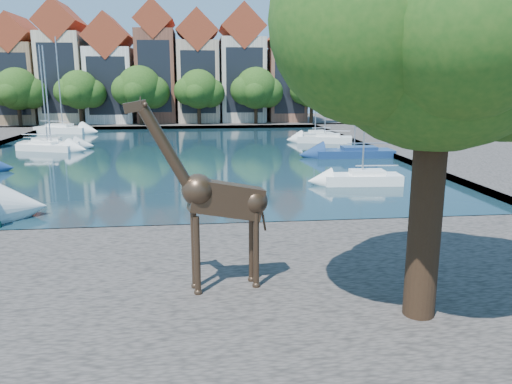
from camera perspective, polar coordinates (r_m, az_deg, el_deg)
ground at (r=21.36m, az=-11.62°, el=-5.02°), size 160.00×160.00×0.00m
water_basin at (r=44.79m, az=-8.98°, el=4.28°), size 38.00×50.00×0.08m
near_quay at (r=14.77m, az=-14.04°, el=-12.26°), size 50.00×14.00×0.50m
far_quay at (r=76.57m, az=-8.00°, el=7.84°), size 60.00×16.00×0.50m
right_quay at (r=50.27m, az=20.89°, el=4.74°), size 14.00×52.00×0.50m
plane_tree at (r=12.67m, az=20.83°, el=17.75°), size 8.32×6.40×10.62m
townhouse_west_end at (r=80.29m, az=-25.19°, el=12.09°), size 5.44×9.18×14.93m
townhouse_west_mid at (r=78.65m, az=-21.00°, el=13.10°), size 5.94×9.18×16.79m
townhouse_west_inner at (r=77.31m, az=-16.17°, el=12.79°), size 6.43×9.18×15.15m
townhouse_center at (r=76.55m, az=-11.28°, el=13.80°), size 5.44×9.18×16.93m
townhouse_east_inner at (r=76.30m, az=-6.64°, el=13.48°), size 5.94×9.18×15.79m
townhouse_east_mid at (r=76.58m, az=-1.63°, el=13.83°), size 6.43×9.18×16.65m
townhouse_east_end at (r=77.39m, az=3.30°, el=13.07°), size 5.44×9.18×14.43m
far_tree_far_west at (r=74.73m, az=-25.55°, el=10.44°), size 7.28×5.60×7.68m
far_tree_west at (r=72.57m, az=-19.47°, el=10.82°), size 6.76×5.20×7.36m
far_tree_mid_west at (r=71.24m, az=-13.07°, el=11.36°), size 7.80×6.00×8.00m
far_tree_mid_east at (r=70.80m, az=-6.50°, el=11.46°), size 7.02×5.40×7.52m
far_tree_east at (r=71.26m, az=0.08°, el=11.63°), size 7.54×5.80×7.84m
far_tree_far_east at (r=72.60m, az=6.48°, el=11.44°), size 6.76×5.20×7.36m
giraffe_statue at (r=13.91m, az=-4.59°, el=-0.80°), size 3.77×1.06×5.40m
sailboat_left_c at (r=50.21m, az=-22.69°, el=4.94°), size 5.91×3.87×9.44m
sailboat_left_d at (r=51.18m, az=-22.39°, el=5.22°), size 5.59×2.07×9.48m
sailboat_left_e at (r=66.71m, az=-21.21°, el=6.83°), size 7.12×4.45×11.51m
sailboat_right_a at (r=31.68m, az=12.04°, el=1.75°), size 4.85×1.97×8.49m
sailboat_right_b at (r=43.20m, az=11.14°, el=4.59°), size 6.63×2.54×10.04m
sailboat_right_c at (r=52.90m, az=7.85°, el=6.18°), size 5.90×3.34×9.50m
sailboat_right_d at (r=57.15m, az=6.77°, el=6.64°), size 4.20×1.98×8.20m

